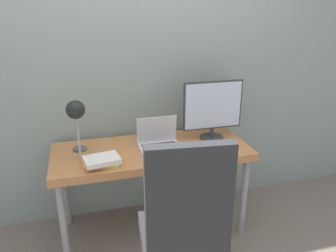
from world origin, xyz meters
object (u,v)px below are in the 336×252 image
office_chair (184,226)px  book_stack (102,161)px  desk_lamp (76,114)px  monitor (213,108)px  laptop (159,141)px

office_chair → book_stack: office_chair is taller
desk_lamp → office_chair: size_ratio=0.37×
monitor → office_chair: bearing=-120.1°
office_chair → desk_lamp: bearing=122.8°
monitor → book_stack: 0.97m
monitor → office_chair: 1.12m
laptop → desk_lamp: bearing=-175.2°
book_stack → office_chair: bearing=-60.2°
laptop → book_stack: size_ratio=1.19×
monitor → book_stack: (-0.91, -0.26, -0.22)m
monitor → desk_lamp: (-1.05, -0.11, 0.08)m
laptop → book_stack: laptop is taller
desk_lamp → office_chair: (0.52, -0.81, -0.43)m
desk_lamp → office_chair: 1.05m
monitor → office_chair: monitor is taller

